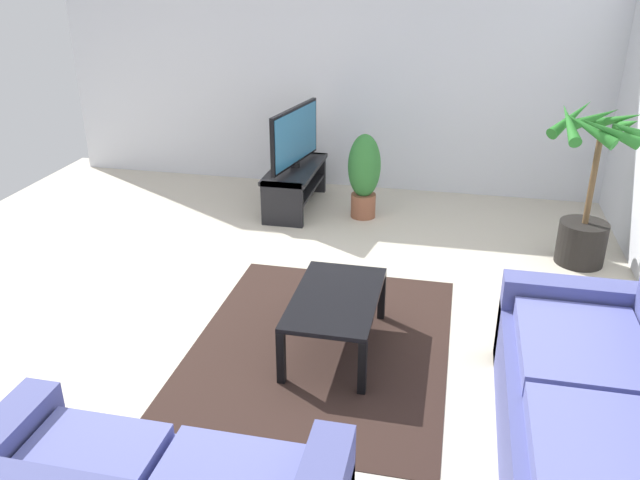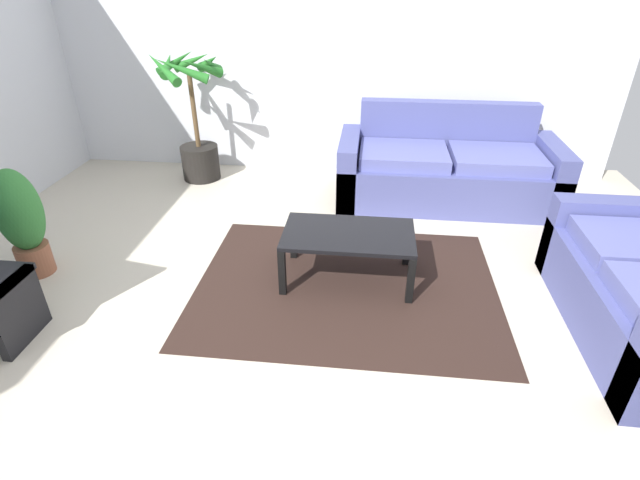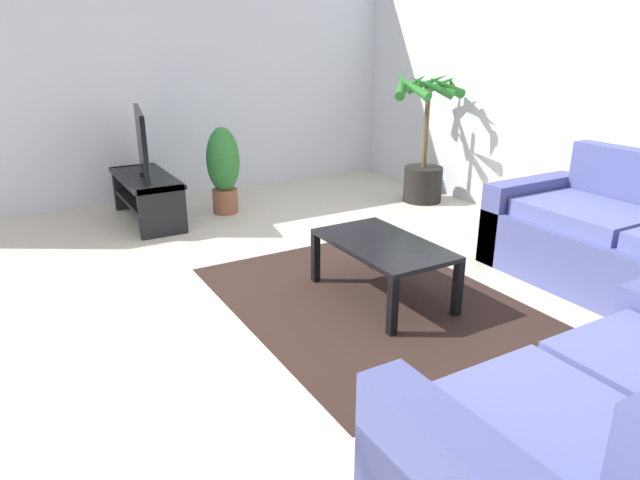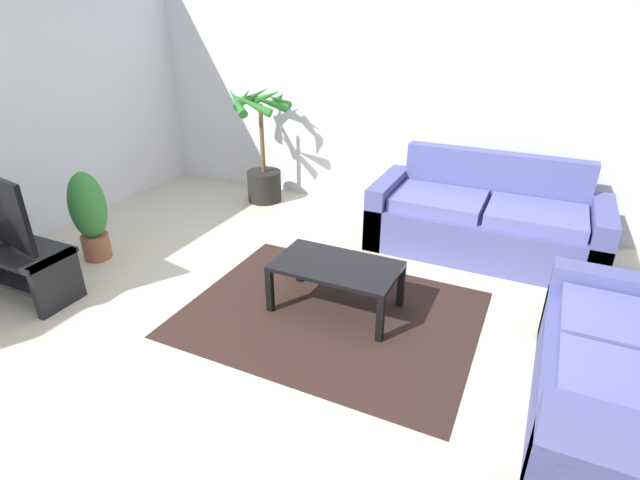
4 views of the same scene
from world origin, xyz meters
TOP-DOWN VIEW (x-y plane):
  - ground_plane at (0.00, 0.00)m, footprint 6.60×6.60m
  - wall_back at (0.00, 3.00)m, footprint 6.00×0.06m
  - wall_left at (-3.00, 0.00)m, footprint 0.06×6.00m
  - couch_loveseat at (2.28, 0.35)m, footprint 0.90×1.57m
  - tv_stand at (-2.18, -0.15)m, footprint 1.10×0.45m
  - tv at (-2.17, -0.15)m, footprint 1.00×0.22m
  - coffee_table at (0.32, 0.76)m, footprint 0.95×0.55m
  - area_rug at (0.32, 0.66)m, footprint 2.20×1.70m
  - potted_palm at (-1.41, 2.54)m, footprint 0.78×0.77m
  - potted_plant_small at (-2.06, 0.58)m, footprint 0.32×0.32m

SIDE VIEW (x-z plane):
  - ground_plane at x=0.00m, z-range 0.00..0.00m
  - area_rug at x=0.32m, z-range 0.00..0.01m
  - tv_stand at x=-2.18m, z-range 0.07..0.51m
  - couch_loveseat at x=2.28m, z-range -0.15..0.75m
  - coffee_table at x=0.32m, z-range 0.15..0.54m
  - potted_plant_small at x=-2.06m, z-range 0.03..0.88m
  - potted_palm at x=-1.41m, z-range -0.10..1.26m
  - tv at x=-2.17m, z-range 0.45..1.06m
  - wall_back at x=0.00m, z-range 0.00..2.70m
  - wall_left at x=-3.00m, z-range 0.00..2.70m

